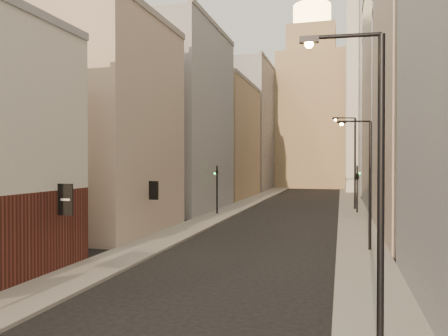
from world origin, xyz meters
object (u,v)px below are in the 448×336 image
streetlamp_mid (367,177)px  traffic_light_left (217,179)px  streetlamp_far (353,157)px  clock_tower (312,105)px  traffic_light_right (357,177)px  white_tower (369,88)px  streetlamp_near (372,170)px

streetlamp_mid → traffic_light_left: (-13.64, 15.20, -0.84)m
streetlamp_far → clock_tower: bearing=78.3°
streetlamp_mid → traffic_light_left: size_ratio=1.57×
traffic_light_left → traffic_light_right: 14.50m
white_tower → clock_tower: bearing=128.2°
streetlamp_mid → traffic_light_right: size_ratio=1.57×
streetlamp_mid → streetlamp_far: bearing=74.0°
traffic_light_left → traffic_light_right: size_ratio=1.00×
streetlamp_mid → traffic_light_left: 20.44m
white_tower → traffic_light_left: (-16.91, -39.45, -14.97)m
clock_tower → traffic_light_right: clock_tower is taller
streetlamp_near → traffic_light_right: (0.73, 34.13, -1.31)m
white_tower → traffic_light_right: bearing=-95.2°
traffic_light_left → white_tower: bearing=-97.2°
streetlamp_near → streetlamp_mid: bearing=83.4°
white_tower → traffic_light_left: size_ratio=8.30×
traffic_light_left → clock_tower: bearing=-80.4°
white_tower → streetlamp_near: white_tower is taller
clock_tower → traffic_light_left: size_ratio=8.98×
clock_tower → streetlamp_far: 47.52m
streetlamp_near → traffic_light_left: streetlamp_near is taller
traffic_light_right → streetlamp_far: bearing=-105.4°
streetlamp_mid → traffic_light_right: (0.11, 19.79, -0.65)m
traffic_light_left → traffic_light_right: bearing=-145.6°
streetlamp_mid → clock_tower: bearing=79.8°
white_tower → streetlamp_far: bearing=-96.4°
clock_tower → streetlamp_mid: clock_tower is taller
streetlamp_near → streetlamp_mid: (0.62, 14.34, -0.66)m
streetlamp_near → white_tower: bearing=82.7°
streetlamp_far → traffic_light_left: bearing=-170.2°
streetlamp_near → clock_tower: bearing=90.8°
white_tower → traffic_light_right: (-3.16, -34.86, -14.78)m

